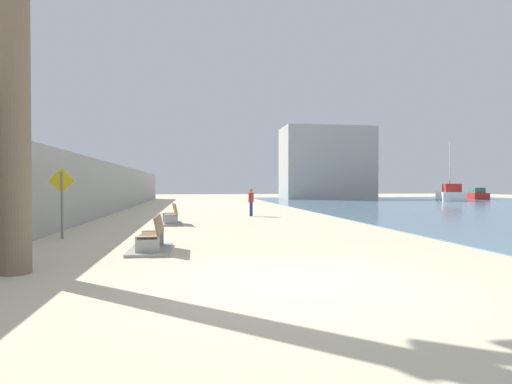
% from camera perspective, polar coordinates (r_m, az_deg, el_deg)
% --- Properties ---
extents(ground_plane, '(120.00, 120.00, 0.00)m').
position_cam_1_polar(ground_plane, '(25.69, -4.21, -3.12)').
color(ground_plane, beige).
extents(seawall, '(0.80, 64.00, 3.24)m').
position_cam_1_polar(seawall, '(26.15, -20.83, 0.44)').
color(seawall, '#9E9E99').
rests_on(seawall, ground).
extents(bench_near, '(1.11, 2.10, 0.98)m').
position_cam_1_polar(bench_near, '(11.76, -14.25, -6.80)').
color(bench_near, '#9E9E99').
rests_on(bench_near, ground).
extents(bench_far, '(1.34, 2.21, 0.98)m').
position_cam_1_polar(bench_far, '(19.57, -11.73, -3.72)').
color(bench_far, '#9E9E99').
rests_on(bench_far, ground).
extents(person_walking, '(0.35, 0.44, 1.64)m').
position_cam_1_polar(person_walking, '(24.21, -0.68, -1.11)').
color(person_walking, navy).
rests_on(person_walking, ground).
extents(boat_far_right, '(4.85, 6.77, 6.94)m').
position_cam_1_polar(boat_far_right, '(53.67, 25.29, -0.27)').
color(boat_far_right, white).
rests_on(boat_far_right, water_bay).
extents(boat_far_left, '(2.97, 5.18, 1.48)m').
position_cam_1_polar(boat_far_left, '(60.75, 27.99, -0.34)').
color(boat_far_left, red).
rests_on(boat_far_left, water_bay).
extents(pedestrian_sign, '(0.85, 0.08, 2.39)m').
position_cam_1_polar(pedestrian_sign, '(15.34, -25.25, -0.37)').
color(pedestrian_sign, slate).
rests_on(pedestrian_sign, ground).
extents(harbor_building, '(12.00, 6.00, 9.58)m').
position_cam_1_polar(harbor_building, '(56.50, 9.75, 3.92)').
color(harbor_building, '#ADAAA3').
rests_on(harbor_building, ground).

